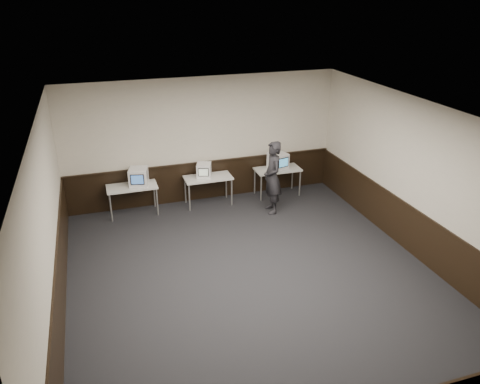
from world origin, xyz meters
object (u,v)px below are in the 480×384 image
desk_left (132,189)px  emac_right (278,161)px  emac_center (204,170)px  person (272,178)px  desk_center (208,180)px  emac_left (139,177)px  desk_right (278,171)px

desk_left → emac_right: size_ratio=2.19×
emac_center → person: 1.76m
emac_center → desk_left: bearing=-160.3°
desk_center → emac_left: bearing=-179.9°
desk_right → emac_right: emac_right is taller
desk_right → emac_center: 2.01m
desk_right → emac_left: (-3.62, -0.00, 0.29)m
desk_right → emac_center: (-1.99, 0.04, 0.25)m
desk_left → desk_center: 1.90m
desk_left → emac_right: bearing=0.2°
emac_left → emac_right: bearing=14.2°
desk_left → emac_left: size_ratio=2.19×
desk_left → desk_right: (3.80, 0.00, 0.00)m
desk_left → emac_left: 0.34m
emac_center → desk_center: bearing=-5.7°
emac_left → person: (3.11, -0.90, -0.06)m
desk_left → desk_right: size_ratio=1.00×
desk_center → emac_center: (-0.09, 0.04, 0.25)m
desk_left → desk_right: bearing=0.0°
desk_right → person: bearing=-119.3°
emac_left → emac_right: 3.63m
desk_left → desk_center: (1.90, 0.00, 0.00)m
emac_right → person: size_ratio=0.30×
desk_left → person: 3.42m
emac_left → person: 3.24m
desk_right → emac_right: size_ratio=2.19×
desk_left → emac_center: (1.81, 0.04, 0.25)m
desk_right → desk_left: bearing=180.0°
desk_right → emac_right: bearing=50.3°
desk_center → desk_right: same height
emac_center → person: person is taller
desk_center → desk_right: bearing=0.0°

